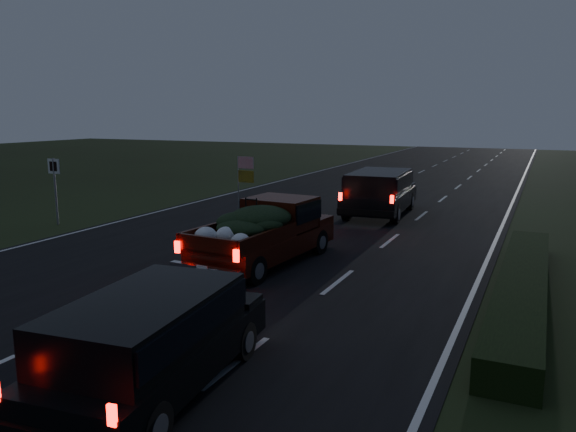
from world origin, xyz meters
The scene contains 7 objects.
ground centered at (0.00, 0.00, 0.00)m, with size 120.00×120.00×0.00m, color black.
road_asphalt centered at (0.00, 0.00, 0.01)m, with size 14.00×120.00×0.02m, color black.
hedge_row centered at (7.80, 3.00, 0.30)m, with size 1.00×10.00×0.60m, color black.
route_sign centered at (-8.50, 5.00, 1.66)m, with size 0.55×0.08×2.50m.
pickup_truck centered at (1.12, 3.35, 0.99)m, with size 2.33×5.18×2.64m.
lead_suv centered at (1.99, 11.90, 1.12)m, with size 2.46×5.27×1.48m.
rear_suv centered at (2.98, -3.94, 0.95)m, with size 2.32×4.52×1.25m.
Camera 1 is at (8.10, -10.18, 4.16)m, focal length 35.00 mm.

